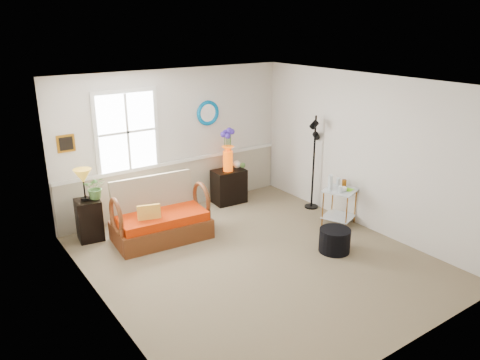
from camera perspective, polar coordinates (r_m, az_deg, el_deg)
floor at (r=7.09m, az=2.01°, el=-9.66°), size 4.50×5.00×0.01m
ceiling at (r=6.28m, az=2.29°, el=11.66°), size 4.50×5.00×0.01m
walls at (r=6.57m, az=2.14°, el=0.34°), size 4.51×5.01×2.60m
wainscot at (r=8.84m, az=-7.65°, el=-0.69°), size 4.46×0.02×0.90m
chair_rail at (r=8.69m, az=-7.75°, el=2.21°), size 4.46×0.04×0.06m
window at (r=8.16m, az=-13.59°, el=5.71°), size 1.14×0.06×1.44m
picture at (r=7.88m, az=-20.47°, el=4.20°), size 0.28×0.03×0.28m
mirror at (r=8.83m, az=-3.96°, el=8.16°), size 0.47×0.07×0.47m
loveseat at (r=7.63m, az=-9.67°, el=-3.71°), size 1.57×0.97×0.98m
throw_pillow at (r=7.44m, az=-11.00°, el=-4.35°), size 0.37×0.19×0.36m
lamp_stand at (r=7.95m, az=-17.90°, el=-4.64°), size 0.43×0.43×0.68m
table_lamp at (r=7.76m, az=-18.51°, el=-0.56°), size 0.29×0.29×0.52m
potted_plant at (r=7.81m, az=-17.17°, el=-1.16°), size 0.47×0.49×0.29m
cabinet at (r=9.09m, az=-1.36°, el=-0.77°), size 0.64×0.43×0.66m
flower_vase at (r=8.82m, az=-1.49°, el=3.64°), size 0.28×0.28×0.81m
side_table at (r=8.30m, az=12.00°, el=-3.25°), size 0.66×0.66×0.64m
tabletop_items at (r=8.18m, az=11.97°, el=-0.23°), size 0.53×0.53×0.25m
floor_lamp at (r=8.77m, az=8.96°, el=2.08°), size 0.26×0.26×1.77m
ottoman at (r=7.39m, az=11.47°, el=-7.22°), size 0.63×0.63×0.37m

